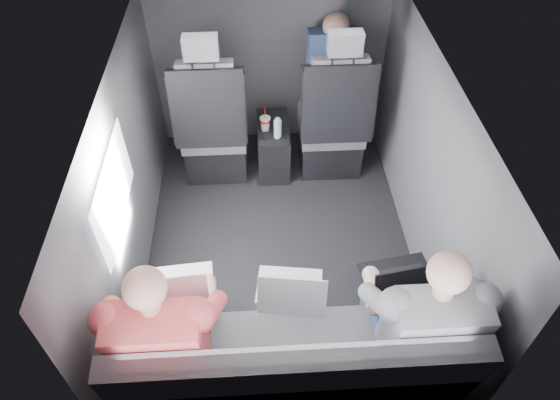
{
  "coord_description": "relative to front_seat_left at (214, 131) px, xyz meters",
  "views": [
    {
      "loc": [
        -0.12,
        -2.19,
        2.72
      ],
      "look_at": [
        0.0,
        -0.05,
        0.54
      ],
      "focal_mm": 32.0,
      "sensor_mm": 36.0,
      "label": 1
    }
  ],
  "objects": [
    {
      "name": "seatbelt",
      "position": [
        0.9,
        -0.17,
        0.4
      ],
      "size": [
        0.35,
        0.11,
        0.59
      ],
      "primitive_type": "cube",
      "rotation": [
        -0.14,
        0.49,
        0.0
      ],
      "color": "black",
      "rests_on": "front_seat_right"
    },
    {
      "name": "soda_cup",
      "position": [
        0.39,
        -0.0,
        0.06
      ],
      "size": [
        0.08,
        0.08,
        0.25
      ],
      "color": "white",
      "rests_on": "center_console"
    },
    {
      "name": "laptop_black",
      "position": [
        1.03,
        -1.6,
        0.24
      ],
      "size": [
        0.4,
        0.38,
        0.26
      ],
      "color": "black",
      "rests_on": "passenger_rear_right"
    },
    {
      "name": "water_bottle",
      "position": [
        0.48,
        -0.09,
        0.08
      ],
      "size": [
        0.06,
        0.06,
        0.17
      ],
      "color": "#9CBBD4",
      "rests_on": "center_console"
    },
    {
      "name": "passenger_rear_right",
      "position": [
        1.05,
        -1.81,
        0.23
      ],
      "size": [
        0.5,
        0.62,
        1.22
      ],
      "color": "navy",
      "rests_on": "rear_bench"
    },
    {
      "name": "laptop_white",
      "position": [
        -0.11,
        -1.59,
        0.24
      ],
      "size": [
        0.39,
        0.37,
        0.27
      ],
      "color": "silver",
      "rests_on": "passenger_rear_left"
    },
    {
      "name": "center_console",
      "position": [
        0.45,
        0.04,
        -0.2
      ],
      "size": [
        0.24,
        0.48,
        0.41
      ],
      "color": "black",
      "rests_on": "floor"
    },
    {
      "name": "laptop_silver",
      "position": [
        0.46,
        -1.62,
        0.23
      ],
      "size": [
        0.36,
        0.34,
        0.24
      ],
      "color": "silver",
      "rests_on": "rear_bench"
    },
    {
      "name": "panel_left",
      "position": [
        -0.45,
        -0.84,
        0.27
      ],
      "size": [
        0.02,
        2.6,
        1.35
      ],
      "primitive_type": "cube",
      "color": "#56565B",
      "rests_on": "floor"
    },
    {
      "name": "front_seat_left",
      "position": [
        0.0,
        0.0,
        0.0
      ],
      "size": [
        0.52,
        0.58,
        1.26
      ],
      "color": "black",
      "rests_on": "floor"
    },
    {
      "name": "passenger_rear_left",
      "position": [
        -0.13,
        -1.81,
        0.22
      ],
      "size": [
        0.5,
        0.62,
        1.21
      ],
      "color": "#39383E",
      "rests_on": "rear_bench"
    },
    {
      "name": "panel_front",
      "position": [
        0.45,
        0.46,
        0.27
      ],
      "size": [
        1.8,
        0.02,
        1.35
      ],
      "primitive_type": "cube",
      "color": "#56565B",
      "rests_on": "floor"
    },
    {
      "name": "panel_right",
      "position": [
        1.35,
        -0.84,
        0.27
      ],
      "size": [
        0.02,
        2.6,
        1.35
      ],
      "primitive_type": "cube",
      "color": "#56565B",
      "rests_on": "floor"
    },
    {
      "name": "passenger_front_right",
      "position": [
        0.91,
        0.26,
        0.34
      ],
      "size": [
        0.38,
        0.38,
        0.75
      ],
      "color": "navy",
      "rests_on": "front_seat_right"
    },
    {
      "name": "rear_bench",
      "position": [
        0.45,
        -1.9,
        -0.09
      ],
      "size": [
        1.6,
        0.57,
        0.92
      ],
      "color": "#55555A",
      "rests_on": "floor"
    },
    {
      "name": "ceiling",
      "position": [
        0.45,
        -0.84,
        0.95
      ],
      "size": [
        2.6,
        2.6,
        0.0
      ],
      "primitive_type": "plane",
      "rotation": [
        3.14,
        0.0,
        0.0
      ],
      "color": "#B2B2AD",
      "rests_on": "panel_back"
    },
    {
      "name": "side_window",
      "position": [
        -0.43,
        -1.14,
        0.5
      ],
      "size": [
        0.02,
        0.75,
        0.42
      ],
      "primitive_type": "cube",
      "color": "white",
      "rests_on": "panel_left"
    },
    {
      "name": "floor",
      "position": [
        0.45,
        -0.84,
        -0.4
      ],
      "size": [
        2.6,
        2.6,
        0.0
      ],
      "primitive_type": "plane",
      "color": "black",
      "rests_on": "ground"
    },
    {
      "name": "front_seat_right",
      "position": [
        0.9,
        0.0,
        0.0
      ],
      "size": [
        0.52,
        0.58,
        1.26
      ],
      "color": "black",
      "rests_on": "floor"
    },
    {
      "name": "panel_back",
      "position": [
        0.45,
        -2.14,
        0.27
      ],
      "size": [
        1.8,
        0.02,
        1.35
      ],
      "primitive_type": "cube",
      "color": "#56565B",
      "rests_on": "floor"
    }
  ]
}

